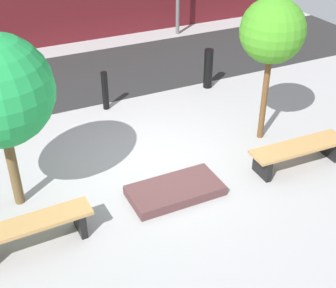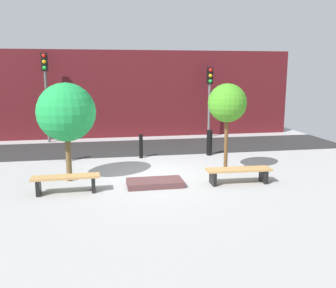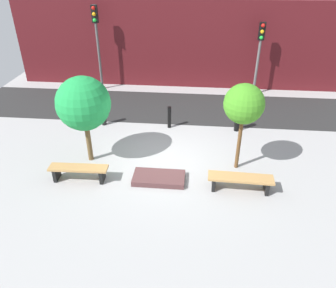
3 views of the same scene
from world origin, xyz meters
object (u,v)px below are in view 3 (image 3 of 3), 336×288
object	(u,v)px
bench_right	(240,180)
planter_bed	(159,178)
tree_behind_left_bench	(83,104)
bollard_left	(169,117)
bollard_center	(238,119)
bench_left	(79,171)
bollard_far_left	(103,114)
traffic_light_west	(97,33)
traffic_light_mid_west	(260,46)
tree_behind_right_bench	(244,104)

from	to	relation	value
bench_right	planter_bed	bearing A→B (deg)	177.08
planter_bed	tree_behind_left_bench	bearing A→B (deg)	158.53
bollard_left	bollard_center	distance (m)	2.65
planter_bed	bench_left	bearing A→B (deg)	-175.27
bench_left	bench_right	xyz separation A→B (m)	(4.83, 0.00, -0.02)
bench_right	bollard_left	distance (m)	4.42
tree_behind_left_bench	bollard_far_left	xyz separation A→B (m)	(-0.23, 2.55, -1.57)
bollard_center	traffic_light_west	size ratio (longest dim) A/B	0.25
bollard_far_left	traffic_light_mid_west	size ratio (longest dim) A/B	0.28
tree_behind_right_bench	bollard_center	size ratio (longest dim) A/B	2.90
bollard_far_left	bollard_left	xyz separation A→B (m)	(2.64, 0.00, -0.02)
bollard_center	traffic_light_west	world-z (taller)	traffic_light_west
tree_behind_left_bench	bollard_center	xyz separation A→B (m)	(5.06, 2.55, -1.54)
tree_behind_right_bench	bollard_far_left	world-z (taller)	tree_behind_right_bench
planter_bed	tree_behind_left_bench	size ratio (longest dim) A/B	0.55
bench_right	planter_bed	xyz separation A→B (m)	(-2.42, 0.20, -0.24)
traffic_light_west	tree_behind_right_bench	bearing A→B (deg)	-46.11
tree_behind_right_bench	bollard_center	xyz separation A→B (m)	(0.23, 2.55, -1.72)
bollard_far_left	bollard_center	size ratio (longest dim) A/B	0.95
tree_behind_right_bench	traffic_light_mid_west	size ratio (longest dim) A/B	0.84
tree_behind_left_bench	traffic_light_mid_west	bearing A→B (deg)	46.10
bollard_center	planter_bed	bearing A→B (deg)	-127.07
traffic_light_west	traffic_light_mid_west	size ratio (longest dim) A/B	1.18
bench_right	traffic_light_west	world-z (taller)	traffic_light_west
bench_left	bollard_center	distance (m)	6.27
bollard_left	traffic_light_west	distance (m)	5.88
tree_behind_left_bench	tree_behind_right_bench	distance (m)	4.84
bollard_left	bench_right	bearing A→B (deg)	-56.85
planter_bed	bollard_far_left	xyz separation A→B (m)	(-2.64, 3.50, 0.38)
bench_right	traffic_light_mid_west	world-z (taller)	traffic_light_mid_west
tree_behind_left_bench	traffic_light_mid_west	size ratio (longest dim) A/B	0.86
traffic_light_west	traffic_light_mid_west	distance (m)	7.56
planter_bed	bollard_center	xyz separation A→B (m)	(2.64, 3.50, 0.40)
bollard_left	bollard_center	world-z (taller)	bollard_center
bollard_left	bench_left	bearing A→B (deg)	-123.15
tree_behind_left_bench	traffic_light_west	size ratio (longest dim) A/B	0.73
bollard_far_left	traffic_light_mid_west	world-z (taller)	traffic_light_mid_west
bollard_left	traffic_light_west	xyz separation A→B (m)	(-3.78, 3.89, 2.29)
tree_behind_left_bench	bollard_left	xyz separation A→B (m)	(2.42, 2.55, -1.59)
bollard_center	bench_left	bearing A→B (deg)	-143.83
bollard_left	bollard_center	xyz separation A→B (m)	(2.64, 0.00, 0.04)
tree_behind_left_bench	bollard_far_left	bearing A→B (deg)	95.11
bollard_far_left	bollard_left	size ratio (longest dim) A/B	1.04
bollard_far_left	traffic_light_mid_west	xyz separation A→B (m)	(6.42, 3.89, 1.87)
tree_behind_left_bench	bollard_center	size ratio (longest dim) A/B	2.95
bench_left	bench_right	distance (m)	4.83
bench_right	planter_bed	size ratio (longest dim) A/B	1.20
bench_left	tree_behind_right_bench	distance (m)	5.31
bench_left	planter_bed	distance (m)	2.44
bench_right	bollard_center	xyz separation A→B (m)	(0.23, 3.70, 0.16)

